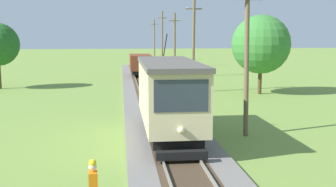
# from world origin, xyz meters

# --- Properties ---
(red_tram) EXTENTS (2.60, 8.54, 4.79)m
(red_tram) POSITION_xyz_m (0.00, 15.16, 2.19)
(red_tram) COLOR beige
(red_tram) RESTS_ON rail_right
(freight_car) EXTENTS (2.40, 5.20, 2.31)m
(freight_car) POSITION_xyz_m (0.00, 43.52, 1.56)
(freight_car) COLOR brown
(freight_car) RESTS_ON rail_right
(utility_pole_near_tram) EXTENTS (1.40, 0.61, 7.71)m
(utility_pole_near_tram) POSITION_xyz_m (3.95, 15.74, 3.95)
(utility_pole_near_tram) COLOR brown
(utility_pole_near_tram) RESTS_ON ground
(utility_pole_mid) EXTENTS (1.40, 0.62, 8.12)m
(utility_pole_mid) POSITION_xyz_m (3.95, 30.86, 4.16)
(utility_pole_mid) COLOR brown
(utility_pole_mid) RESTS_ON ground
(utility_pole_far) EXTENTS (1.40, 0.41, 7.40)m
(utility_pole_far) POSITION_xyz_m (3.95, 43.26, 3.80)
(utility_pole_far) COLOR brown
(utility_pole_far) RESTS_ON ground
(utility_pole_distant) EXTENTS (1.40, 0.42, 8.31)m
(utility_pole_distant) POSITION_xyz_m (3.95, 57.59, 4.25)
(utility_pole_distant) COLOR brown
(utility_pole_distant) RESTS_ON ground
(utility_pole_horizon) EXTENTS (1.40, 0.48, 7.60)m
(utility_pole_horizon) POSITION_xyz_m (3.95, 72.07, 3.89)
(utility_pole_horizon) COLOR brown
(utility_pole_horizon) RESTS_ON ground
(gravel_pile) EXTENTS (2.67, 2.67, 0.86)m
(gravel_pile) POSITION_xyz_m (5.44, 42.81, 0.43)
(gravel_pile) COLOR gray
(gravel_pile) RESTS_ON ground
(tree_left_near) EXTENTS (4.90, 4.90, 6.64)m
(tree_left_near) POSITION_xyz_m (9.39, 29.34, 4.18)
(tree_left_near) COLOR #4C3823
(tree_left_near) RESTS_ON ground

